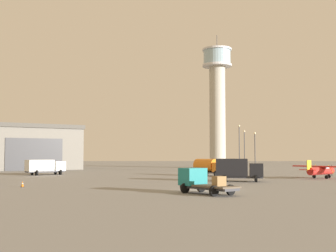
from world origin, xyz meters
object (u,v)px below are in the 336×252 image
object	(u,v)px
control_tower	(217,96)
light_post_west	(255,149)
airplane_red	(320,170)
light_post_east	(239,144)
truck_fuel_tanker_orange	(209,166)
traffic_cone_mid_apron	(22,184)
truck_box_white	(45,166)
truck_box_black	(238,169)
light_post_north	(244,147)
truck_flatbed_teal	(201,181)

from	to	relation	value
control_tower	light_post_west	bearing A→B (deg)	-82.61
airplane_red	light_post_east	world-z (taller)	light_post_east
truck_fuel_tanker_orange	airplane_red	bearing A→B (deg)	17.53
traffic_cone_mid_apron	airplane_red	bearing A→B (deg)	24.28
control_tower	truck_box_white	size ratio (longest dim) A/B	5.31
truck_box_black	traffic_cone_mid_apron	size ratio (longest dim) A/B	9.51
truck_box_white	traffic_cone_mid_apron	bearing A→B (deg)	-115.94
airplane_red	light_post_west	size ratio (longest dim) A/B	1.00
light_post_west	light_post_east	bearing A→B (deg)	114.84
truck_box_white	truck_fuel_tanker_orange	xyz separation A→B (m)	(30.51, -3.22, 0.06)
truck_box_black	traffic_cone_mid_apron	world-z (taller)	truck_box_black
truck_box_black	light_post_north	xyz separation A→B (m)	(6.93, 37.08, 3.71)
truck_box_black	truck_box_white	bearing A→B (deg)	157.09
truck_flatbed_teal	light_post_north	distance (m)	57.80
truck_box_black	airplane_red	bearing A→B (deg)	36.75
truck_box_white	truck_flatbed_teal	world-z (taller)	truck_box_white
airplane_red	light_post_west	bearing A→B (deg)	67.19
light_post_west	control_tower	bearing A→B (deg)	97.39
truck_fuel_tanker_orange	light_post_west	world-z (taller)	light_post_west
truck_flatbed_teal	light_post_west	size ratio (longest dim) A/B	0.79
light_post_east	traffic_cone_mid_apron	bearing A→B (deg)	-125.98
truck_flatbed_teal	traffic_cone_mid_apron	distance (m)	22.15
truck_fuel_tanker_orange	light_post_west	xyz separation A→B (m)	(10.34, 11.89, 3.36)
airplane_red	light_post_east	size ratio (longest dim) A/B	0.83
control_tower	truck_fuel_tanker_orange	distance (m)	49.34
truck_box_black	light_post_north	distance (m)	37.90
truck_box_white	light_post_east	size ratio (longest dim) A/B	0.70
truck_flatbed_teal	light_post_east	bearing A→B (deg)	-49.29
control_tower	airplane_red	bearing A→B (deg)	-78.56
truck_fuel_tanker_orange	light_post_north	bearing A→B (deg)	109.50
light_post_north	truck_fuel_tanker_orange	bearing A→B (deg)	-114.95
light_post_west	truck_box_black	bearing A→B (deg)	-105.17
control_tower	traffic_cone_mid_apron	bearing A→B (deg)	-112.67
airplane_red	truck_box_white	bearing A→B (deg)	125.43
control_tower	truck_box_black	bearing A→B (deg)	-93.12
airplane_red	truck_box_white	size ratio (longest dim) A/B	1.18
airplane_red	truck_box_white	xyz separation A→B (m)	(-47.42, 11.80, 0.24)
truck_box_white	truck_flatbed_teal	xyz separation A→B (m)	(26.79, -38.70, -0.40)
truck_flatbed_teal	light_post_east	size ratio (longest dim) A/B	0.65
control_tower	light_post_west	world-z (taller)	control_tower
truck_flatbed_teal	light_post_north	xyz separation A→B (m)	(13.31, 56.08, 4.26)
light_post_north	truck_box_white	bearing A→B (deg)	-156.56
light_post_north	truck_flatbed_teal	bearing A→B (deg)	-103.35
truck_flatbed_teal	light_post_east	xyz separation A→B (m)	(11.64, 52.62, 4.78)
truck_fuel_tanker_orange	light_post_east	distance (m)	19.36
airplane_red	light_post_north	bearing A→B (deg)	63.50
airplane_red	truck_fuel_tanker_orange	distance (m)	18.97
control_tower	light_post_east	size ratio (longest dim) A/B	3.70
truck_fuel_tanker_orange	light_post_east	size ratio (longest dim) A/B	0.59
truck_box_black	light_post_north	world-z (taller)	light_post_north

